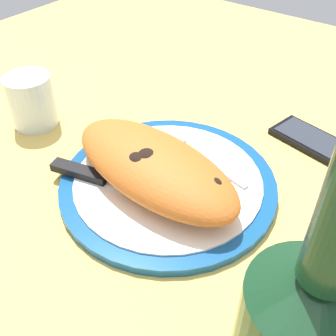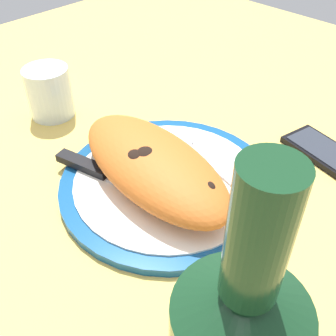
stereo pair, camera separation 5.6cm
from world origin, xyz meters
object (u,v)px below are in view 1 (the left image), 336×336
(plate, at_px, (168,183))
(knife, at_px, (97,177))
(water_glass, at_px, (32,104))
(smartphone, at_px, (310,140))
(calzone, at_px, (154,166))
(fork, at_px, (195,153))

(plate, xyz_separation_m, knife, (0.08, 0.06, 0.01))
(knife, bearing_deg, water_glass, -15.04)
(plate, distance_m, knife, 0.10)
(knife, relative_size, water_glass, 2.37)
(knife, distance_m, smartphone, 0.35)
(knife, xyz_separation_m, water_glass, (0.20, -0.06, 0.02))
(plate, relative_size, water_glass, 3.49)
(plate, distance_m, water_glass, 0.28)
(calzone, bearing_deg, plate, -121.51)
(plate, height_order, smartphone, plate)
(knife, relative_size, smartphone, 1.56)
(calzone, height_order, smartphone, calzone)
(calzone, bearing_deg, fork, -95.64)
(plate, bearing_deg, fork, -88.20)
(calzone, distance_m, water_glass, 0.27)
(calzone, xyz_separation_m, water_glass, (0.27, -0.01, -0.01))
(water_glass, bearing_deg, calzone, 177.58)
(plate, height_order, water_glass, water_glass)
(smartphone, bearing_deg, knife, 55.10)
(plate, relative_size, calzone, 1.06)
(calzone, bearing_deg, water_glass, -2.42)
(fork, xyz_separation_m, smartphone, (-0.12, -0.16, -0.01))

